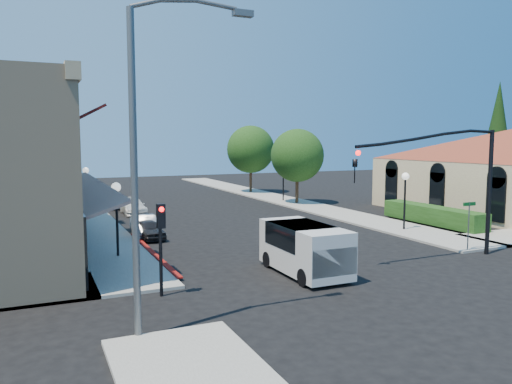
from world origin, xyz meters
name	(u,v)px	position (x,y,z in m)	size (l,w,h in m)	color
ground	(371,281)	(0.00, 0.00, 0.00)	(120.00, 120.00, 0.00)	black
sidewalk_left	(78,207)	(-8.75, 27.00, 0.06)	(3.50, 50.00, 0.12)	gray
sidewalk_right	(271,197)	(8.75, 27.00, 0.06)	(3.50, 50.00, 0.12)	gray
curb_red_strip	(152,255)	(-6.90, 8.00, 0.00)	(0.25, 10.00, 0.06)	maroon
mission_building	(512,163)	(21.99, 11.50, 3.75)	(30.12, 30.12, 6.40)	tan
hedge	(432,225)	(11.70, 9.00, 0.00)	(1.40, 8.00, 1.10)	#1B3E11
conifer_far	(498,131)	(28.00, 18.00, 6.36)	(3.20, 3.20, 11.00)	#361F15
street_tree_a	(297,156)	(8.80, 22.00, 4.19)	(4.56, 4.56, 6.48)	#361F15
street_tree_b	(251,149)	(8.80, 32.00, 4.54)	(4.94, 4.94, 7.02)	#361F15
signal_mast_arm	(457,171)	(5.86, 1.50, 4.09)	(8.01, 0.39, 6.00)	black
secondary_signal	(161,232)	(-8.00, 1.41, 2.32)	(0.28, 0.42, 3.32)	black
cobra_streetlight	(147,150)	(-9.15, -2.00, 5.27)	(3.60, 0.25, 9.31)	#595B5E
street_name_sign	(469,218)	(7.50, 2.20, 1.70)	(0.80, 0.06, 2.50)	#595B5E
lamppost_left_near	(116,200)	(-8.50, 8.00, 2.74)	(0.44, 0.44, 3.57)	black
lamppost_left_far	(86,179)	(-8.50, 22.00, 2.74)	(0.44, 0.44, 3.57)	black
lamppost_right_near	(405,186)	(8.50, 8.00, 2.74)	(0.44, 0.44, 3.57)	black
lamppost_right_far	(283,171)	(8.50, 24.00, 2.74)	(0.44, 0.44, 3.57)	black
white_van	(305,246)	(-1.89, 1.95, 1.18)	(2.06, 4.63, 2.05)	silver
parked_car_a	(149,229)	(-6.20, 12.00, 0.54)	(1.27, 3.14, 1.07)	black
parked_car_b	(145,226)	(-6.20, 13.00, 0.59)	(1.24, 3.56, 1.17)	#ABADB1
parked_car_c	(133,206)	(-5.22, 21.94, 0.56)	(1.58, 3.89, 1.13)	silver
parked_car_d	(112,201)	(-6.20, 26.00, 0.56)	(1.85, 4.01, 1.11)	#BBBDC1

